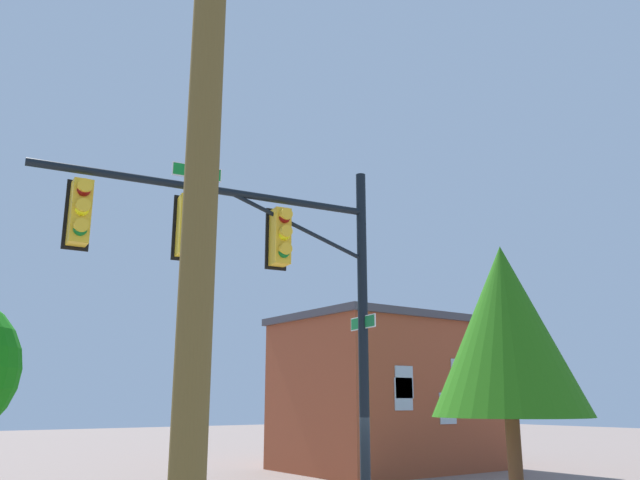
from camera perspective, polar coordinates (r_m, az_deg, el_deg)
name	(u,v)px	position (r m, az deg, el deg)	size (l,w,h in m)	color
signal_pole_assembly	(249,266)	(11.96, -6.32, -2.31)	(6.53, 1.53, 7.46)	black
utility_pole	(199,230)	(4.90, -10.74, 0.87)	(0.26, 1.80, 7.82)	brown
tree_mid	(506,329)	(17.91, 16.23, -7.67)	(4.09, 4.09, 6.95)	brown
brick_building	(388,392)	(28.63, 6.12, -13.32)	(8.96, 6.64, 6.35)	#9B462A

